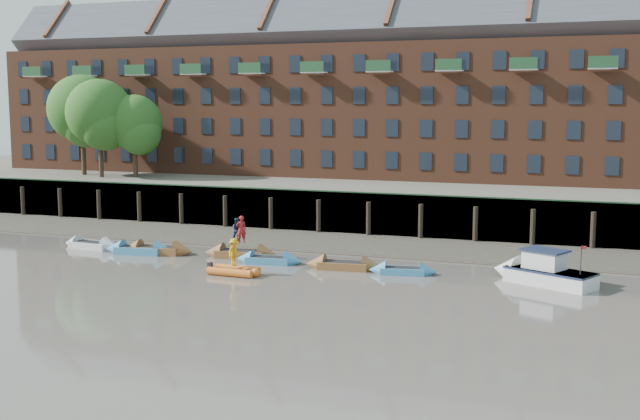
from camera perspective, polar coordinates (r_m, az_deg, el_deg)
The scene contains 19 objects.
ground at distance 41.42m, azimuth -8.01°, elevation -6.36°, with size 220.00×220.00×0.00m, color #625C55.
foreshore at distance 57.56m, azimuth 0.47°, elevation -2.34°, with size 110.00×8.00×0.50m, color #3D382F.
mud_band at distance 54.43m, azimuth -0.74°, elevation -2.92°, with size 110.00×1.60×0.10m, color #4C4336.
river_wall at distance 61.41m, azimuth 1.85°, elevation -0.21°, with size 110.00×1.23×3.30m.
bank_terrace at distance 74.36m, azimuth 5.15°, elevation 1.14°, with size 110.00×28.00×3.20m, color #5E594D.
apartment_terrace at distance 74.91m, azimuth 5.45°, elevation 9.79°, with size 80.60×15.56×20.98m.
tree_cluster at distance 77.04m, azimuth -15.42°, elevation 6.65°, with size 11.76×7.74×9.40m.
rowboat_0 at distance 57.43m, azimuth -15.95°, elevation -2.41°, with size 4.77×1.77×1.35m.
rowboat_1 at distance 54.64m, azimuth -12.69°, elevation -2.80°, with size 5.00×1.99×1.41m.
rowboat_2 at distance 54.36m, azimuth -11.49°, elevation -2.81°, with size 5.12×2.03×1.45m.
rowboat_3 at distance 52.22m, azimuth -5.63°, elevation -3.12°, with size 5.12×2.03×1.45m.
rowboat_4 at distance 50.23m, azimuth -3.66°, elevation -3.57°, with size 4.40×1.75×1.24m.
rowboat_5 at distance 48.42m, azimuth 1.69°, elevation -3.95°, with size 4.83×1.88×1.37m.
rowboat_6 at distance 47.29m, azimuth 5.91°, elevation -4.32°, with size 4.14×1.87×1.16m.
rib_tender at distance 47.10m, azimuth -6.01°, elevation -4.33°, with size 3.15×1.58×0.54m.
motor_launch at distance 46.41m, azimuth 15.00°, elevation -4.23°, with size 6.29×4.37×2.49m.
person_rower_a at distance 51.87m, azimuth -5.62°, elevation -1.39°, with size 0.65×0.43×1.79m, color maroon.
person_rower_b at distance 52.28m, azimuth -5.90°, elevation -1.43°, with size 0.77×0.60×1.59m, color #19233F.
person_rib_crew at distance 47.03m, azimuth -6.13°, elevation -3.00°, with size 1.06×0.61×1.64m, color orange.
Camera 1 is at (19.10, -35.38, 9.96)m, focal length 45.00 mm.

